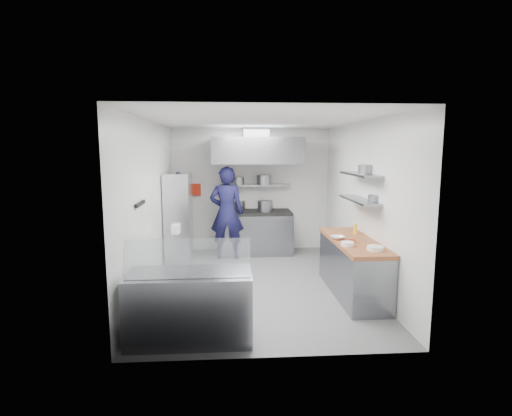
{
  "coord_description": "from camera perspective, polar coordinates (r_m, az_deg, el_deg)",
  "views": [
    {
      "loc": [
        -0.49,
        -6.68,
        2.32
      ],
      "look_at": [
        0.0,
        0.6,
        1.25
      ],
      "focal_mm": 28.0,
      "sensor_mm": 36.0,
      "label": 1
    }
  ],
  "objects": [
    {
      "name": "wall_back",
      "position": [
        9.24,
        -0.79,
        2.63
      ],
      "size": [
        3.6,
        2.8,
        0.02
      ],
      "primitive_type": "cube",
      "rotation": [
        1.57,
        0.0,
        0.0
      ],
      "color": "white",
      "rests_on": "floor"
    },
    {
      "name": "wall_right",
      "position": [
        7.12,
        14.94,
        0.63
      ],
      "size": [
        2.8,
        5.0,
        0.02
      ],
      "primitive_type": "cube",
      "rotation": [
        1.57,
        0.0,
        -1.57
      ],
      "color": "white",
      "rests_on": "floor"
    },
    {
      "name": "cooktop",
      "position": [
        8.91,
        -0.01,
        -0.63
      ],
      "size": [
        1.57,
        0.78,
        0.06
      ],
      "primitive_type": "cube",
      "color": "black",
      "rests_on": "gas_range"
    },
    {
      "name": "red_firebox",
      "position": [
        9.2,
        -8.58,
        2.64
      ],
      "size": [
        0.22,
        0.1,
        0.26
      ],
      "primitive_type": "cube",
      "color": "#B2220E",
      "rests_on": "wall_back"
    },
    {
      "name": "wall_shelf_lower",
      "position": [
        6.78,
        14.5,
        1.12
      ],
      "size": [
        0.3,
        1.3,
        0.04
      ],
      "primitive_type": "cube",
      "color": "gray",
      "rests_on": "wall_right"
    },
    {
      "name": "rack_bin_a",
      "position": [
        7.85,
        -11.41,
        -2.99
      ],
      "size": [
        0.15,
        0.19,
        0.17
      ],
      "primitive_type": "cube",
      "color": "white",
      "rests_on": "wire_rack"
    },
    {
      "name": "wall_shelf_upper",
      "position": [
        6.74,
        14.63,
        4.66
      ],
      "size": [
        0.3,
        1.3,
        0.04
      ],
      "primitive_type": "cube",
      "color": "gray",
      "rests_on": "wall_right"
    },
    {
      "name": "wall_front",
      "position": [
        4.31,
        2.78,
        -4.02
      ],
      "size": [
        3.6,
        2.8,
        0.02
      ],
      "primitive_type": "cube",
      "rotation": [
        -1.57,
        0.0,
        0.0
      ],
      "color": "white",
      "rests_on": "floor"
    },
    {
      "name": "chef",
      "position": [
        8.5,
        -4.2,
        -0.7
      ],
      "size": [
        0.76,
        0.53,
        1.97
      ],
      "primitive_type": "imported",
      "rotation": [
        0.0,
        0.0,
        3.06
      ],
      "color": "#13133A",
      "rests_on": "floor"
    },
    {
      "name": "ceiling",
      "position": [
        6.72,
        0.35,
        12.43
      ],
      "size": [
        5.0,
        5.0,
        0.0
      ],
      "primitive_type": "plane",
      "rotation": [
        3.14,
        0.0,
        0.0
      ],
      "color": "silver",
      "rests_on": "wall_back"
    },
    {
      "name": "shelf_pot_a",
      "position": [
        8.83,
        -2.66,
        3.85
      ],
      "size": [
        0.28,
        0.28,
        0.18
      ],
      "primitive_type": "cylinder",
      "color": "slate",
      "rests_on": "over_range_shelf"
    },
    {
      "name": "prep_counter_top",
      "position": [
        6.56,
        13.79,
        -4.69
      ],
      "size": [
        0.65,
        2.04,
        0.06
      ],
      "primitive_type": "cube",
      "color": "brown",
      "rests_on": "prep_counter_base"
    },
    {
      "name": "shelf_pot_b",
      "position": [
        8.9,
        1.14,
        4.03
      ],
      "size": [
        0.33,
        0.33,
        0.22
      ],
      "primitive_type": "cylinder",
      "color": "slate",
      "rests_on": "over_range_shelf"
    },
    {
      "name": "rack_bin_b",
      "position": [
        8.1,
        -11.2,
        0.95
      ],
      "size": [
        0.13,
        0.16,
        0.14
      ],
      "primitive_type": "cube",
      "color": "yellow",
      "rests_on": "wire_rack"
    },
    {
      "name": "squeeze_bottle",
      "position": [
        6.98,
        14.0,
        -2.9
      ],
      "size": [
        0.06,
        0.06,
        0.18
      ],
      "primitive_type": "cylinder",
      "color": "yellow",
      "rests_on": "prep_counter_top"
    },
    {
      "name": "prep_counter_base",
      "position": [
        6.67,
        13.65,
        -8.46
      ],
      "size": [
        0.62,
        2.0,
        0.84
      ],
      "primitive_type": "cube",
      "color": "gray",
      "rests_on": "floor"
    },
    {
      "name": "knife_strip",
      "position": [
        5.97,
        -16.24,
        0.59
      ],
      "size": [
        0.04,
        0.55,
        0.05
      ],
      "primitive_type": "cube",
      "color": "black",
      "rests_on": "wall_left"
    },
    {
      "name": "over_range_shelf",
      "position": [
        9.08,
        -0.11,
        3.29
      ],
      "size": [
        1.6,
        0.3,
        0.04
      ],
      "primitive_type": "cube",
      "color": "gray",
      "rests_on": "wall_back"
    },
    {
      "name": "plate_stack_b",
      "position": [
        6.12,
        12.94,
        -5.02
      ],
      "size": [
        0.2,
        0.2,
        0.06
      ],
      "primitive_type": "cylinder",
      "color": "white",
      "rests_on": "prep_counter_top"
    },
    {
      "name": "stock_pot_mid",
      "position": [
        8.85,
        1.31,
        0.29
      ],
      "size": [
        0.34,
        0.34,
        0.24
      ],
      "primitive_type": "cylinder",
      "color": "slate",
      "rests_on": "cooktop"
    },
    {
      "name": "display_case",
      "position": [
        5.08,
        -9.43,
        -13.71
      ],
      "size": [
        1.5,
        0.7,
        0.85
      ],
      "primitive_type": "cube",
      "color": "gray",
      "rests_on": "floor"
    },
    {
      "name": "copper_pan",
      "position": [
        6.39,
        13.2,
        -4.46
      ],
      "size": [
        0.16,
        0.16,
        0.06
      ],
      "primitive_type": "cylinder",
      "color": "#D9643D",
      "rests_on": "prep_counter_top"
    },
    {
      "name": "wire_rack",
      "position": [
        8.33,
        -10.97,
        -1.45
      ],
      "size": [
        0.5,
        0.9,
        1.85
      ],
      "primitive_type": "cube",
      "color": "silver",
      "rests_on": "floor"
    },
    {
      "name": "gas_range",
      "position": [
        9.0,
        -0.01,
        -3.65
      ],
      "size": [
        1.6,
        0.8,
        0.9
      ],
      "primitive_type": "cube",
      "color": "gray",
      "rests_on": "floor"
    },
    {
      "name": "plate_stack_a",
      "position": [
        5.95,
        16.66,
        -5.53
      ],
      "size": [
        0.24,
        0.24,
        0.06
      ],
      "primitive_type": "cylinder",
      "color": "white",
      "rests_on": "prep_counter_top"
    },
    {
      "name": "shelf_pot_c",
      "position": [
        6.53,
        16.74,
        1.38
      ],
      "size": [
        0.23,
        0.23,
        0.1
      ],
      "primitive_type": "cylinder",
      "color": "slate",
      "rests_on": "wall_shelf_lower"
    },
    {
      "name": "stock_pot_left",
      "position": [
        9.13,
        -2.34,
        0.41
      ],
      "size": [
        0.25,
        0.25,
        0.2
      ],
      "primitive_type": "cylinder",
      "color": "slate",
      "rests_on": "cooktop"
    },
    {
      "name": "wall_left",
      "position": [
        6.87,
        -14.8,
        0.36
      ],
      "size": [
        2.8,
        5.0,
        0.02
      ],
      "primitive_type": "cube",
      "rotation": [
        1.57,
        0.0,
        1.57
      ],
      "color": "white",
      "rests_on": "floor"
    },
    {
      "name": "mixing_bowl",
      "position": [
        6.53,
        11.6,
        -4.17
      ],
      "size": [
        0.25,
        0.25,
        0.05
      ],
      "primitive_type": "imported",
      "rotation": [
        0.0,
        0.0,
        0.24
      ],
      "color": "white",
      "rests_on": "prep_counter_top"
    },
    {
      "name": "shelf_pot_d",
      "position": [
        6.77,
        15.46,
        5.41
      ],
      "size": [
        0.25,
        0.25,
        0.14
      ],
      "primitive_type": "cylinder",
      "color": "slate",
      "rests_on": "wall_shelf_upper"
    },
    {
      "name": "hood_duct",
      "position": [
        8.86,
        -0.03,
        10.67
      ],
      "size": [
        0.55,
        0.55,
        0.24
      ],
      "primitive_type": "cube",
      "color": "slate",
      "rests_on": "extractor_hood"
    },
    {
      "name": "extractor_hood",
      "position": [
        8.63,
        0.07,
        8.21
      ],
      "size": [
        1.9,
        1.15,
        0.55
      ],
      "primitive_type": "cube",
      "color": "gray",
      "rests_on": "wall_back"
    },
    {
      "name": "floor",
      "position": [
        7.09,
        0.33,
        -10.76
      ],
      "size": [
        5.0,
        5.0,
        0.0
      ],
      "primitive_type": "plane",
      "color": "#535355",
      "rests_on": "ground"
    },
    {
      "name": "display_glass",
      "position": [
        4.76,
        -9.75,
        -7.04
      ],
      "size": [
        1.47,
        0.19,
        0.42
      ],
      "primitive_type": "cube",
      "rotation": [
        -0.38,
        0.0,
        0.0
      ],
      "color": "silver",
      "rests_on": "display_case"
    },
    {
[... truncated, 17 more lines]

